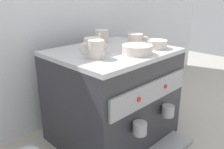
{
  "coord_description": "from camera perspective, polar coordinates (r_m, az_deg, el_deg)",
  "views": [
    {
      "loc": [
        -0.75,
        -0.74,
        0.7
      ],
      "look_at": [
        0.0,
        0.0,
        0.33
      ],
      "focal_mm": 37.85,
      "sensor_mm": 36.0,
      "label": 1
    }
  ],
  "objects": [
    {
      "name": "ceramic_bowl_0",
      "position": [
        1.01,
        6.07,
        5.97
      ],
      "size": [
        0.13,
        0.13,
        0.04
      ],
      "color": "beige",
      "rests_on": "espresso_machine"
    },
    {
      "name": "coffee_grinder",
      "position": [
        1.49,
        9.73,
        -0.96
      ],
      "size": [
        0.14,
        0.14,
        0.38
      ],
      "color": "black",
      "rests_on": "ground_plane"
    },
    {
      "name": "ceramic_bowl_1",
      "position": [
        1.13,
        10.79,
        7.16
      ],
      "size": [
        0.09,
        0.09,
        0.04
      ],
      "color": "beige",
      "rests_on": "espresso_machine"
    },
    {
      "name": "espresso_machine",
      "position": [
        1.15,
        0.16,
        -5.07
      ],
      "size": [
        0.53,
        0.56,
        0.45
      ],
      "color": "#2D2D33",
      "rests_on": "ground_plane"
    },
    {
      "name": "ceramic_cup_1",
      "position": [
        1.03,
        -4.44,
        7.09
      ],
      "size": [
        0.08,
        0.11,
        0.06
      ],
      "color": "beige",
      "rests_on": "espresso_machine"
    },
    {
      "name": "ceramic_cup_2",
      "position": [
        0.94,
        -4.1,
        6.12
      ],
      "size": [
        0.08,
        0.09,
        0.07
      ],
      "color": "beige",
      "rests_on": "espresso_machine"
    },
    {
      "name": "ceramic_cup_3",
      "position": [
        1.24,
        -2.53,
        9.19
      ],
      "size": [
        0.09,
        0.08,
        0.06
      ],
      "color": "beige",
      "rests_on": "espresso_machine"
    },
    {
      "name": "ground_plane",
      "position": [
        1.26,
        -0.0,
        -14.26
      ],
      "size": [
        4.0,
        4.0,
        0.0
      ],
      "primitive_type": "plane",
      "color": "#9E998E"
    },
    {
      "name": "tiled_backsplash_wall",
      "position": [
        1.32,
        -10.51,
        10.05
      ],
      "size": [
        2.8,
        0.03,
        0.98
      ],
      "primitive_type": "cube",
      "color": "silver",
      "rests_on": "ground_plane"
    },
    {
      "name": "ceramic_cup_0",
      "position": [
        1.13,
        5.85,
        8.13
      ],
      "size": [
        0.07,
        0.1,
        0.06
      ],
      "color": "beige",
      "rests_on": "espresso_machine"
    }
  ]
}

